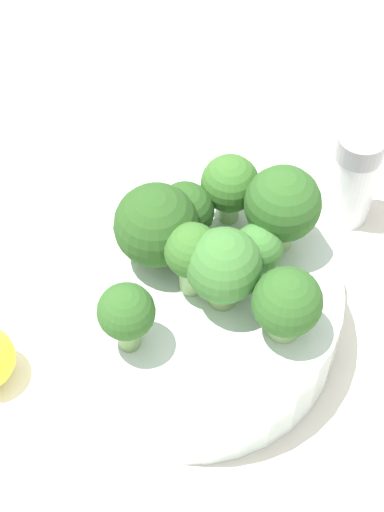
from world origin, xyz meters
TOP-DOWN VIEW (x-y plane):
  - ground_plane at (0.00, 0.00)m, footprint 3.00×3.00m
  - bowl at (0.00, 0.00)m, footprint 0.19×0.19m
  - broccoli_floret_0 at (0.02, -0.01)m, footprint 0.05×0.05m
  - broccoli_floret_1 at (-0.00, -0.00)m, footprint 0.03×0.03m
  - broccoli_floret_2 at (0.05, -0.04)m, footprint 0.04×0.04m
  - broccoli_floret_3 at (-0.04, -0.04)m, footprint 0.03×0.03m
  - broccoli_floret_4 at (0.03, 0.05)m, footprint 0.04×0.04m
  - broccoli_floret_5 at (-0.02, 0.03)m, footprint 0.05×0.05m
  - broccoli_floret_6 at (0.06, 0.03)m, footprint 0.05×0.05m
  - broccoli_floret_7 at (0.04, 0.01)m, footprint 0.03×0.03m
  - broccoli_floret_8 at (0.00, 0.04)m, footprint 0.04×0.04m
  - pepper_shaker at (0.13, 0.09)m, footprint 0.03×0.03m
  - almond_crumb_0 at (0.09, 0.11)m, footprint 0.01×0.01m

SIDE VIEW (x-z plane):
  - ground_plane at x=0.00m, z-range 0.00..0.00m
  - almond_crumb_0 at x=0.09m, z-range 0.00..0.01m
  - bowl at x=0.00m, z-range 0.00..0.05m
  - pepper_shaker at x=0.13m, z-range 0.00..0.08m
  - broccoli_floret_7 at x=0.04m, z-range 0.06..0.10m
  - broccoli_floret_8 at x=0.00m, z-range 0.06..0.10m
  - broccoli_floret_2 at x=0.05m, z-range 0.06..0.11m
  - broccoli_floret_4 at x=0.03m, z-range 0.06..0.11m
  - broccoli_floret_3 at x=-0.04m, z-range 0.06..0.11m
  - broccoli_floret_5 at x=-0.02m, z-range 0.06..0.12m
  - broccoli_floret_1 at x=0.00m, z-range 0.06..0.12m
  - broccoli_floret_0 at x=0.02m, z-range 0.06..0.12m
  - broccoli_floret_6 at x=0.06m, z-range 0.06..0.12m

